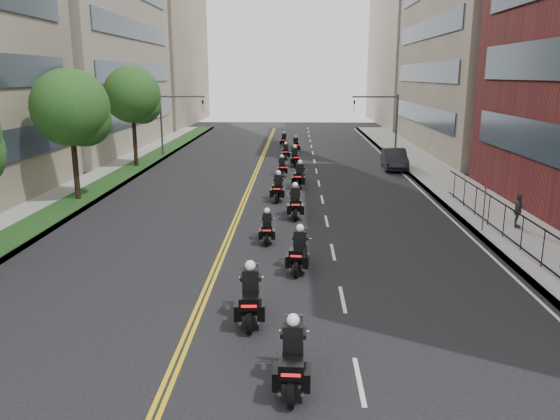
# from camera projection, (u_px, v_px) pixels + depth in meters

# --- Properties ---
(sidewalk_right) EXTENTS (4.00, 90.00, 0.15)m
(sidewalk_right) POSITION_uv_depth(u_px,v_px,m) (470.00, 199.00, 32.45)
(sidewalk_right) COLOR gray
(sidewalk_right) RESTS_ON ground
(sidewalk_left) EXTENTS (4.00, 90.00, 0.15)m
(sidewalk_left) POSITION_uv_depth(u_px,v_px,m) (72.00, 197.00, 33.14)
(sidewalk_left) COLOR gray
(sidewalk_left) RESTS_ON ground
(grass_strip) EXTENTS (2.00, 90.00, 0.04)m
(grass_strip) POSITION_uv_depth(u_px,v_px,m) (85.00, 195.00, 33.09)
(grass_strip) COLOR #173814
(grass_strip) RESTS_ON sidewalk_left
(building_right_far) EXTENTS (15.00, 28.00, 26.00)m
(building_right_far) POSITION_uv_depth(u_px,v_px,m) (432.00, 35.00, 80.47)
(building_right_far) COLOR #9D947E
(building_right_far) RESTS_ON ground
(building_left_far) EXTENTS (16.00, 28.00, 26.00)m
(building_left_far) POSITION_uv_depth(u_px,v_px,m) (140.00, 35.00, 81.73)
(building_left_far) COLOR #776A57
(building_left_far) RESTS_ON ground
(iron_fence) EXTENTS (0.05, 28.00, 1.50)m
(iron_fence) POSITION_uv_depth(u_px,v_px,m) (555.00, 256.00, 19.66)
(iron_fence) COLOR black
(iron_fence) RESTS_ON sidewalk_right
(street_trees) EXTENTS (4.40, 38.40, 7.98)m
(street_trees) POSITION_uv_depth(u_px,v_px,m) (28.00, 121.00, 25.69)
(street_trees) COLOR black
(street_trees) RESTS_ON ground
(traffic_signal_right) EXTENTS (4.09, 0.20, 5.60)m
(traffic_signal_right) POSITION_uv_depth(u_px,v_px,m) (386.00, 116.00, 48.14)
(traffic_signal_right) COLOR #3F3F44
(traffic_signal_right) RESTS_ON ground
(traffic_signal_left) EXTENTS (4.09, 0.20, 5.60)m
(traffic_signal_left) POSITION_uv_depth(u_px,v_px,m) (172.00, 116.00, 48.69)
(traffic_signal_left) COLOR #3F3F44
(traffic_signal_left) RESTS_ON ground
(motorcycle_1) EXTENTS (0.58, 2.47, 1.82)m
(motorcycle_1) POSITION_uv_depth(u_px,v_px,m) (293.00, 360.00, 12.90)
(motorcycle_1) COLOR black
(motorcycle_1) RESTS_ON ground
(motorcycle_2) EXTENTS (0.60, 2.55, 1.88)m
(motorcycle_2) POSITION_uv_depth(u_px,v_px,m) (250.00, 298.00, 16.40)
(motorcycle_2) COLOR black
(motorcycle_2) RESTS_ON ground
(motorcycle_3) EXTENTS (0.72, 2.42, 1.79)m
(motorcycle_3) POSITION_uv_depth(u_px,v_px,m) (299.00, 253.00, 20.72)
(motorcycle_3) COLOR black
(motorcycle_3) RESTS_ON ground
(motorcycle_4) EXTENTS (0.49, 2.08, 1.53)m
(motorcycle_4) POSITION_uv_depth(u_px,v_px,m) (267.00, 229.00, 24.31)
(motorcycle_4) COLOR black
(motorcycle_4) RESTS_ON ground
(motorcycle_5) EXTENTS (0.59, 2.51, 1.85)m
(motorcycle_5) POSITION_uv_depth(u_px,v_px,m) (295.00, 204.00, 28.45)
(motorcycle_5) COLOR black
(motorcycle_5) RESTS_ON ground
(motorcycle_6) EXTENTS (0.60, 2.43, 1.80)m
(motorcycle_6) POSITION_uv_depth(u_px,v_px,m) (278.00, 189.00, 32.33)
(motorcycle_6) COLOR black
(motorcycle_6) RESTS_ON ground
(motorcycle_7) EXTENTS (0.75, 2.47, 1.83)m
(motorcycle_7) POSITION_uv_depth(u_px,v_px,m) (300.00, 177.00, 36.03)
(motorcycle_7) COLOR black
(motorcycle_7) RESTS_ON ground
(motorcycle_8) EXTENTS (0.58, 2.13, 1.57)m
(motorcycle_8) POSITION_uv_depth(u_px,v_px,m) (282.00, 168.00, 40.22)
(motorcycle_8) COLOR black
(motorcycle_8) RESTS_ON ground
(motorcycle_9) EXTENTS (0.67, 2.40, 1.77)m
(motorcycle_9) POSITION_uv_depth(u_px,v_px,m) (295.00, 158.00, 44.36)
(motorcycle_9) COLOR black
(motorcycle_9) RESTS_ON ground
(motorcycle_10) EXTENTS (0.49, 2.11, 1.56)m
(motorcycle_10) POSITION_uv_depth(u_px,v_px,m) (286.00, 152.00, 48.09)
(motorcycle_10) COLOR black
(motorcycle_10) RESTS_ON ground
(motorcycle_11) EXTENTS (0.56, 2.23, 1.64)m
(motorcycle_11) POSITION_uv_depth(u_px,v_px,m) (296.00, 145.00, 52.57)
(motorcycle_11) COLOR black
(motorcycle_11) RESTS_ON ground
(motorcycle_12) EXTENTS (0.55, 2.16, 1.59)m
(motorcycle_12) POSITION_uv_depth(u_px,v_px,m) (284.00, 141.00, 56.59)
(motorcycle_12) COLOR black
(motorcycle_12) RESTS_ON ground
(parked_sedan) EXTENTS (1.95, 4.97, 1.61)m
(parked_sedan) POSITION_uv_depth(u_px,v_px,m) (394.00, 159.00, 43.12)
(parked_sedan) COLOR black
(parked_sedan) RESTS_ON ground
(pedestrian_c) EXTENTS (0.72, 1.05, 1.66)m
(pedestrian_c) POSITION_uv_depth(u_px,v_px,m) (518.00, 211.00, 25.97)
(pedestrian_c) COLOR #3A3940
(pedestrian_c) RESTS_ON sidewalk_right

